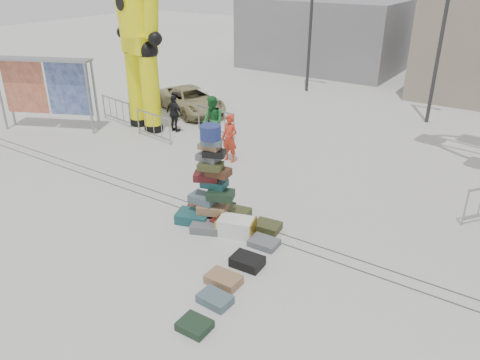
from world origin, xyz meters
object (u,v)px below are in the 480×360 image
Objects in this scene: lamp_post_right at (447,17)px; lamp_post_left at (313,6)px; suitcase_tower at (213,196)px; banner_scaffold at (44,77)px; parked_suv at (191,100)px; barricade_dummy_a at (116,110)px; steamer_trunk at (236,226)px; pedestrian_green at (213,121)px; pedestrian_black at (175,113)px; barricade_dummy_c at (216,122)px; barricade_dummy_b at (154,126)px; pedestrian_red at (230,138)px; crash_test_dummy at (138,29)px.

lamp_post_left is (-7.00, 2.00, 0.00)m from lamp_post_right.
lamp_post_right reaches higher than suitcase_tower.
banner_scaffold is 0.96× the size of parked_suv.
parked_suv is at bearing 68.54° from barricade_dummy_a.
pedestrian_green is at bearing 114.88° from steamer_trunk.
lamp_post_left reaches higher than suitcase_tower.
lamp_post_right is 13.50m from steamer_trunk.
pedestrian_black reaches higher than steamer_trunk.
pedestrian_green is (0.61, -1.00, 0.41)m from barricade_dummy_c.
barricade_dummy_c is 1.05× the size of pedestrian_green.
parked_suv is (-1.19, 2.53, -0.20)m from pedestrian_black.
pedestrian_green is (-4.54, 5.06, 0.73)m from steamer_trunk.
barricade_dummy_b is 3.89m from pedestrian_red.
parked_suv is (-9.83, -4.76, -3.89)m from lamp_post_right.
pedestrian_black is at bearing 124.54° from steamer_trunk.
banner_scaffold is 2.34× the size of pedestrian_red.
barricade_dummy_a is 1.00× the size of barricade_dummy_c.
suitcase_tower is 7.81m from pedestrian_black.
pedestrian_red is at bearing 166.67° from pedestrian_black.
lamp_post_left is 11.33m from barricade_dummy_b.
lamp_post_left is 16.13m from steamer_trunk.
banner_scaffold is 11.86m from steamer_trunk.
banner_scaffold is at bearing -117.42° from lamp_post_left.
suitcase_tower reaches higher than barricade_dummy_b.
banner_scaffold reaches higher than barricade_dummy_c.
crash_test_dummy is 3.60m from pedestrian_black.
parked_suv is (0.16, 2.88, -3.52)m from crash_test_dummy.
pedestrian_black is (-1.64, -9.30, -3.69)m from lamp_post_left.
lamp_post_right is 12.80m from barricade_dummy_b.
barricade_dummy_c is 1.27× the size of pedestrian_black.
lamp_post_left is 4.00× the size of barricade_dummy_c.
suitcase_tower is at bearing -58.16° from pedestrian_red.
crash_test_dummy reaches higher than barricade_dummy_b.
parked_suv is (3.40, 5.24, -1.67)m from banner_scaffold.
crash_test_dummy reaches higher than suitcase_tower.
suitcase_tower is at bearing -18.77° from barricade_dummy_a.
banner_scaffold is 2.57× the size of pedestrian_black.
pedestrian_green is 2.27m from pedestrian_black.
banner_scaffold reaches higher than suitcase_tower.
pedestrian_green reaches higher than steamer_trunk.
lamp_post_right is 4.18× the size of pedestrian_green.
pedestrian_black is 2.81m from parked_suv.
barricade_dummy_c reaches higher than steamer_trunk.
lamp_post_right is at bearing -39.91° from parked_suv.
pedestrian_red reaches higher than steamer_trunk.
parked_suv is (-4.97, 3.89, -0.28)m from pedestrian_red.
crash_test_dummy is 4.78m from pedestrian_green.
barricade_dummy_b is (-5.96, 3.97, -0.24)m from suitcase_tower.
banner_scaffold is 4.10× the size of steamer_trunk.
crash_test_dummy is 3.90× the size of barricade_dummy_b.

